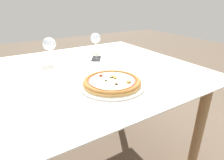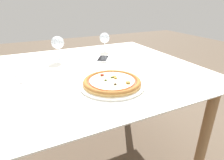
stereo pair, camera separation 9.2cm
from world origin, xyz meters
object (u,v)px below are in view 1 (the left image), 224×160
at_px(pizza_plate, 112,82).
at_px(dining_table, 91,81).
at_px(wine_glass_far_left, 49,45).
at_px(wine_glass_far_right, 95,39).
at_px(cell_phone, 96,59).
at_px(fork, 12,82).

bearing_deg(pizza_plate, dining_table, 87.80).
distance_m(dining_table, wine_glass_far_left, 0.38).
height_order(wine_glass_far_right, cell_phone, wine_glass_far_right).
bearing_deg(fork, wine_glass_far_right, 26.66).
relative_size(pizza_plate, cell_phone, 2.04).
xyz_separation_m(pizza_plate, wine_glass_far_left, (-0.15, 0.55, 0.10)).
distance_m(pizza_plate, wine_glass_far_right, 0.69).
height_order(fork, wine_glass_far_right, wine_glass_far_right).
distance_m(pizza_plate, wine_glass_far_left, 0.58).
bearing_deg(fork, pizza_plate, -36.68).
distance_m(wine_glass_far_left, cell_phone, 0.33).
relative_size(wine_glass_far_left, wine_glass_far_right, 1.12).
distance_m(fork, wine_glass_far_right, 0.75).
xyz_separation_m(dining_table, wine_glass_far_right, (0.23, 0.37, 0.19)).
bearing_deg(wine_glass_far_left, pizza_plate, -74.84).
bearing_deg(wine_glass_far_right, dining_table, -122.23).
height_order(dining_table, fork, fork).
bearing_deg(pizza_plate, wine_glass_far_right, 69.25).
xyz_separation_m(dining_table, pizza_plate, (-0.01, -0.27, 0.10)).
xyz_separation_m(pizza_plate, cell_phone, (0.13, 0.42, -0.01)).
relative_size(fork, wine_glass_far_right, 1.14).
height_order(dining_table, wine_glass_far_left, wine_glass_far_left).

